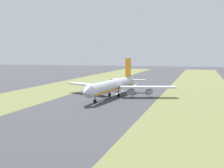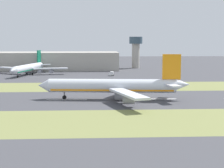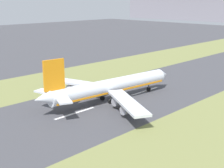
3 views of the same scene
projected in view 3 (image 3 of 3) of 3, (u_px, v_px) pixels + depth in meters
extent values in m
plane|color=#424247|center=(106.00, 103.00, 124.56)|extent=(800.00, 800.00, 0.00)
cube|color=olive|center=(44.00, 83.00, 155.29)|extent=(40.00, 600.00, 0.01)
cube|color=olive|center=(210.00, 137.00, 93.82)|extent=(40.00, 600.00, 0.01)
cube|color=silver|center=(75.00, 113.00, 113.75)|extent=(1.20, 18.00, 0.01)
cube|color=silver|center=(145.00, 91.00, 141.01)|extent=(1.20, 18.00, 0.01)
cylinder|color=silver|center=(112.00, 86.00, 126.41)|extent=(11.77, 56.32, 6.00)
cone|color=silver|center=(163.00, 75.00, 144.93)|extent=(6.37, 5.58, 5.88)
cone|color=silver|center=(42.00, 99.00, 107.37)|extent=(5.69, 6.50, 5.10)
cube|color=orange|center=(112.00, 90.00, 126.84)|extent=(11.24, 54.06, 0.70)
cube|color=silver|center=(74.00, 82.00, 135.38)|extent=(29.53, 13.78, 0.90)
cube|color=silver|center=(127.00, 102.00, 109.13)|extent=(28.43, 18.89, 0.90)
cylinder|color=#93939E|center=(91.00, 91.00, 131.61)|extent=(3.68, 5.11, 3.20)
cylinder|color=#93939E|center=(73.00, 88.00, 136.23)|extent=(3.68, 5.11, 3.20)
cylinder|color=#93939E|center=(119.00, 101.00, 118.11)|extent=(3.68, 5.11, 3.20)
cylinder|color=#93939E|center=(128.00, 109.00, 109.23)|extent=(3.68, 5.11, 3.20)
cube|color=orange|center=(54.00, 75.00, 108.39)|extent=(1.62, 8.04, 11.00)
cube|color=silver|center=(48.00, 92.00, 114.48)|extent=(10.70, 6.39, 0.60)
cube|color=silver|center=(63.00, 99.00, 106.23)|extent=(10.93, 8.08, 0.60)
cylinder|color=#59595E|center=(149.00, 86.00, 140.30)|extent=(0.50, 0.50, 3.20)
cylinder|color=black|center=(149.00, 89.00, 140.72)|extent=(1.08, 1.88, 1.80)
cylinder|color=#59595E|center=(102.00, 95.00, 127.51)|extent=(0.50, 0.50, 3.20)
cylinder|color=black|center=(102.00, 98.00, 127.93)|extent=(1.08, 1.88, 1.80)
cylinder|color=#59595E|center=(110.00, 98.00, 123.61)|extent=(0.50, 0.50, 3.20)
cylinder|color=black|center=(110.00, 101.00, 124.03)|extent=(1.08, 1.88, 1.80)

